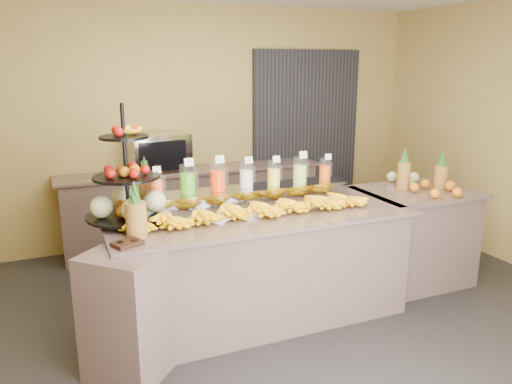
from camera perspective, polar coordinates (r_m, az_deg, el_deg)
ground at (r=4.22m, az=2.03°, el=-15.66°), size 6.00×6.00×0.00m
room_envelope at (r=4.46m, az=0.13°, el=11.31°), size 6.04×5.02×2.82m
buffet_counter at (r=4.19m, az=-0.88°, el=-8.80°), size 2.75×1.25×0.93m
right_counter at (r=5.20m, az=17.43°, el=-4.76°), size 1.08×0.88×0.93m
back_ledge at (r=6.00m, az=-7.02°, el=-1.67°), size 3.10×0.55×0.93m
pitcher_tray at (r=4.33m, az=-1.10°, el=-0.45°), size 1.85×0.30×0.15m
juice_pitcher_orange_a at (r=4.08m, az=-11.33°, el=0.71°), size 0.11×0.11×0.27m
juice_pitcher_green at (r=4.13m, az=-7.82°, el=1.27°), size 0.13×0.14×0.32m
juice_pitcher_orange_b at (r=4.20m, az=-4.40°, el=1.62°), size 0.13×0.14×0.32m
juice_pitcher_milk at (r=4.29m, az=-1.11°, el=1.79°), size 0.12×0.12×0.29m
juice_pitcher_lemon at (r=4.40m, az=2.04°, el=2.02°), size 0.12×0.12×0.28m
juice_pitcher_lime at (r=4.51m, az=5.04°, el=2.39°), size 0.13×0.13×0.30m
juice_pitcher_orange_c at (r=4.64m, az=7.88°, el=2.45°), size 0.11×0.11×0.26m
banana_heap at (r=4.00m, az=-0.27°, el=-1.70°), size 2.03×0.18×0.17m
fruit_stand at (r=3.95m, az=-13.86°, el=-0.00°), size 0.74×0.74×0.91m
condiment_caddy at (r=3.48m, az=-14.50°, el=-5.71°), size 0.23×0.20×0.03m
pineapple_left_a at (r=3.60m, az=-13.55°, el=-2.67°), size 0.15×0.15×0.41m
pineapple_left_b at (r=4.27m, az=-12.50°, el=0.36°), size 0.16×0.16×0.45m
right_fruit_pile at (r=5.06m, az=19.07°, el=1.03°), size 0.51×0.48×0.27m
oven_warmer at (r=5.76m, az=-11.08°, el=4.43°), size 0.69×0.51×0.43m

